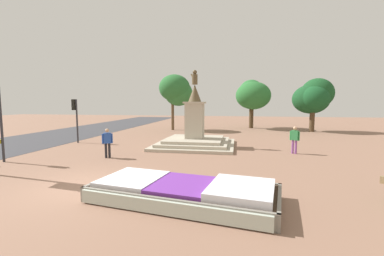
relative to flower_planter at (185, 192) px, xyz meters
The scene contains 9 objects.
ground_plane 3.99m from the flower_planter, 169.84° to the left, with size 95.89×95.89×0.00m, color #8C6651.
flower_planter is the anchor object (origin of this frame).
statue_monument 9.97m from the flower_planter, 97.66° to the left, with size 5.39×5.39×5.21m.
traffic_light_far_corner 14.38m from the flower_planter, 136.56° to the left, with size 0.42×0.31×3.25m.
pedestrian_near_planter 7.59m from the flower_planter, 135.56° to the left, with size 0.50×0.39×1.61m.
pedestrian_crossing_plaza 9.64m from the flower_planter, 59.29° to the left, with size 0.52×0.36×1.62m.
park_tree_far_left 20.74m from the flower_planter, 104.19° to the left, with size 3.53×3.66×5.99m.
park_tree_behind_statue 23.04m from the flower_planter, 65.90° to the left, with size 4.13×3.71×5.49m.
park_tree_far_right 23.55m from the flower_planter, 81.98° to the left, with size 3.92×4.91×5.69m.
Camera 1 is at (5.48, -8.23, 3.04)m, focal length 24.00 mm.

